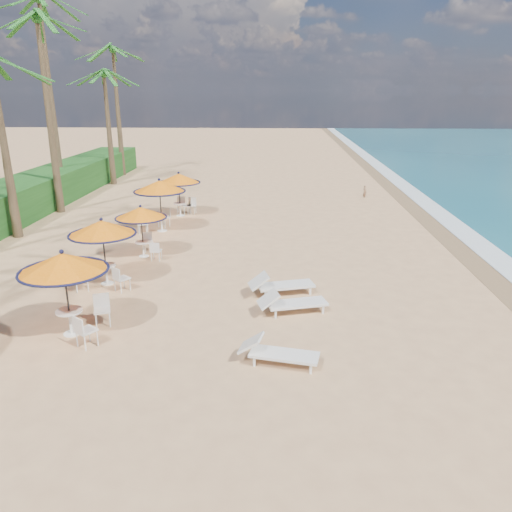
{
  "coord_description": "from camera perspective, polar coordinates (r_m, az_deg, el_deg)",
  "views": [
    {
      "loc": [
        0.55,
        -12.16,
        6.43
      ],
      "look_at": [
        -0.22,
        3.55,
        1.2
      ],
      "focal_mm": 35.0,
      "sensor_mm": 36.0,
      "label": 1
    }
  ],
  "objects": [
    {
      "name": "ground",
      "position": [
        13.77,
        0.21,
        -9.46
      ],
      "size": [
        160.0,
        160.0,
        0.0
      ],
      "primitive_type": "plane",
      "color": "tan",
      "rests_on": "ground"
    },
    {
      "name": "foam_strip",
      "position": [
        24.68,
        23.48,
        1.73
      ],
      "size": [
        1.2,
        140.0,
        0.04
      ],
      "primitive_type": "cube",
      "color": "white",
      "rests_on": "ground"
    },
    {
      "name": "wetsand_band",
      "position": [
        24.37,
        21.5,
        1.78
      ],
      "size": [
        1.4,
        140.0,
        0.02
      ],
      "primitive_type": "cube",
      "color": "olive",
      "rests_on": "ground"
    },
    {
      "name": "station_0",
      "position": [
        14.18,
        -20.82,
        -1.56
      ],
      "size": [
        2.37,
        2.37,
        2.47
      ],
      "color": "black",
      "rests_on": "ground"
    },
    {
      "name": "station_1",
      "position": [
        17.62,
        -17.2,
        2.38
      ],
      "size": [
        2.29,
        2.29,
        2.38
      ],
      "color": "black",
      "rests_on": "ground"
    },
    {
      "name": "station_2",
      "position": [
        20.4,
        -12.89,
        4.34
      ],
      "size": [
        2.06,
        2.06,
        2.15
      ],
      "color": "black",
      "rests_on": "ground"
    },
    {
      "name": "station_3",
      "position": [
        24.04,
        -11.05,
        7.31
      ],
      "size": [
        2.45,
        2.45,
        2.56
      ],
      "color": "black",
      "rests_on": "ground"
    },
    {
      "name": "station_4",
      "position": [
        27.05,
        -8.67,
        8.2
      ],
      "size": [
        2.28,
        2.28,
        2.38
      ],
      "color": "black",
      "rests_on": "ground"
    },
    {
      "name": "lounger_near",
      "position": [
        12.48,
        2.3,
        -10.88
      ],
      "size": [
        2.06,
        0.99,
        0.71
      ],
      "rotation": [
        0.0,
        0.0,
        -0.2
      ],
      "color": "white",
      "rests_on": "ground"
    },
    {
      "name": "lounger_mid",
      "position": [
        15.15,
        3.93,
        -5.3
      ],
      "size": [
        2.21,
        1.21,
        0.76
      ],
      "rotation": [
        0.0,
        0.0,
        0.28
      ],
      "color": "white",
      "rests_on": "ground"
    },
    {
      "name": "lounger_far",
      "position": [
        16.48,
        2.68,
        -3.23
      ],
      "size": [
        2.27,
        1.24,
        0.78
      ],
      "rotation": [
        0.0,
        0.0,
        0.27
      ],
      "color": "white",
      "rests_on": "ground"
    },
    {
      "name": "palm_4",
      "position": [
        29.4,
        -23.63,
        22.54
      ],
      "size": [
        5.0,
        5.0,
        10.14
      ],
      "color": "brown",
      "rests_on": "ground"
    },
    {
      "name": "palm_5",
      "position": [
        34.56,
        -23.43,
        24.24
      ],
      "size": [
        5.0,
        5.0,
        11.75
      ],
      "color": "brown",
      "rests_on": "ground"
    },
    {
      "name": "palm_6",
      "position": [
        37.37,
        -16.93,
        18.64
      ],
      "size": [
        5.0,
        5.0,
        7.8
      ],
      "color": "brown",
      "rests_on": "ground"
    },
    {
      "name": "palm_7",
      "position": [
        41.52,
        -15.99,
        20.98
      ],
      "size": [
        5.0,
        5.0,
        9.61
      ],
      "color": "brown",
      "rests_on": "ground"
    },
    {
      "name": "person",
      "position": [
        32.31,
        12.32,
        7.25
      ],
      "size": [
        0.29,
        0.36,
        0.84
      ],
      "primitive_type": "imported",
      "rotation": [
        0.0,
        0.0,
        1.91
      ],
      "color": "#8B6347",
      "rests_on": "ground"
    }
  ]
}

